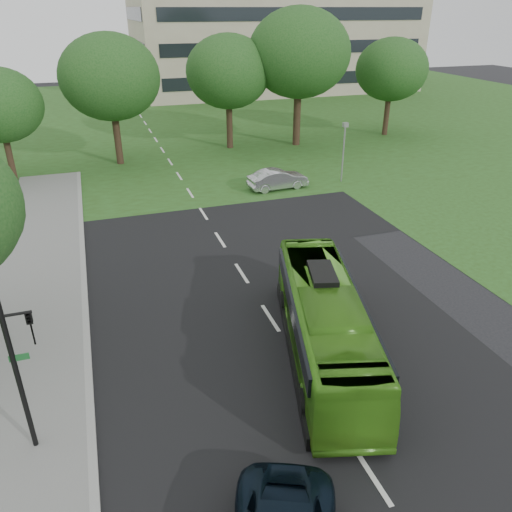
# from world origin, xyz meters

# --- Properties ---
(ground) EXTENTS (160.00, 160.00, 0.00)m
(ground) POSITION_xyz_m (0.00, 0.00, 0.00)
(ground) COLOR black
(ground) RESTS_ON ground
(street_surfaces) EXTENTS (120.00, 120.00, 0.15)m
(street_surfaces) POSITION_xyz_m (-0.38, 22.75, 0.03)
(street_surfaces) COLOR black
(street_surfaces) RESTS_ON ground
(tree_park_b) EXTENTS (7.46, 7.46, 9.79)m
(tree_park_b) POSITION_xyz_m (-3.86, 26.80, 6.60)
(tree_park_b) COLOR black
(tree_park_b) RESTS_ON ground
(tree_park_c) EXTENTS (7.13, 7.13, 9.47)m
(tree_park_c) POSITION_xyz_m (5.90, 28.93, 6.43)
(tree_park_c) COLOR black
(tree_park_c) RESTS_ON ground
(tree_park_d) EXTENTS (8.70, 8.70, 11.51)m
(tree_park_d) POSITION_xyz_m (11.92, 28.05, 7.79)
(tree_park_d) COLOR black
(tree_park_d) RESTS_ON ground
(tree_park_e) EXTENTS (6.69, 6.69, 8.92)m
(tree_park_e) POSITION_xyz_m (21.76, 29.00, 6.06)
(tree_park_e) COLOR black
(tree_park_e) RESTS_ON ground
(bus) EXTENTS (4.79, 10.05, 2.73)m
(bus) POSITION_xyz_m (1.00, -0.80, 1.36)
(bus) COLOR #46911E
(bus) RESTS_ON ground
(sedan) EXTENTS (4.25, 1.77, 1.37)m
(sedan) POSITION_xyz_m (5.96, 17.00, 0.68)
(sedan) COLOR #B6B6BC
(sedan) RESTS_ON ground
(traffic_light) EXTENTS (0.80, 0.20, 4.98)m
(traffic_light) POSITION_xyz_m (-8.45, -2.14, 2.93)
(traffic_light) COLOR black
(traffic_light) RESTS_ON ground
(camera_pole) EXTENTS (0.38, 0.33, 4.20)m
(camera_pole) POSITION_xyz_m (10.89, 17.04, 2.71)
(camera_pole) COLOR gray
(camera_pole) RESTS_ON ground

